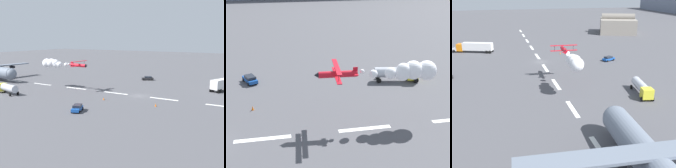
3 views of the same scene
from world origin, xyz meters
TOP-DOWN VIEW (x-y plane):
  - ground_plane at (0.00, 0.00)m, footprint 440.00×440.00m
  - runway_stripe_3 at (-22.44, 0.00)m, footprint 8.00×0.90m
  - runway_stripe_4 at (-7.48, 0.00)m, footprint 8.00×0.90m
  - runway_stripe_5 at (7.48, 0.00)m, footprint 8.00×0.90m
  - runway_stripe_6 at (22.44, 0.00)m, footprint 8.00×0.90m
  - runway_stripe_7 at (37.40, 0.00)m, footprint 8.00×0.90m
  - runway_stripe_8 at (52.35, 0.00)m, footprint 8.00×0.90m
  - stunt_biplane_red at (29.27, 2.36)m, footprint 18.76×7.04m
  - fuel_tanker_truck at (33.96, 17.36)m, footprint 9.13×4.24m
  - followme_car_yellow at (9.75, -27.61)m, footprint 4.73×3.72m
  - airport_staff_sedan at (4.40, 21.99)m, footprint 3.39×4.64m
  - traffic_cone_near at (-8.78, 8.65)m, footprint 0.44×0.44m
  - traffic_cone_far at (5.57, 9.42)m, footprint 0.44×0.44m

SIDE VIEW (x-z plane):
  - ground_plane at x=0.00m, z-range 0.00..0.00m
  - runway_stripe_3 at x=-22.44m, z-range 0.00..0.01m
  - runway_stripe_4 at x=-7.48m, z-range 0.00..0.01m
  - runway_stripe_5 at x=7.48m, z-range 0.00..0.01m
  - runway_stripe_6 at x=22.44m, z-range 0.00..0.01m
  - runway_stripe_7 at x=37.40m, z-range 0.00..0.01m
  - runway_stripe_8 at x=52.35m, z-range 0.00..0.01m
  - traffic_cone_near at x=-8.78m, z-range 0.00..0.75m
  - traffic_cone_far at x=5.57m, z-range 0.00..0.75m
  - airport_staff_sedan at x=4.40m, z-range 0.05..1.57m
  - followme_car_yellow at x=9.75m, z-range 0.05..1.57m
  - fuel_tanker_truck at x=33.96m, z-range 0.29..3.19m
  - stunt_biplane_red at x=29.27m, z-range 6.31..9.42m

